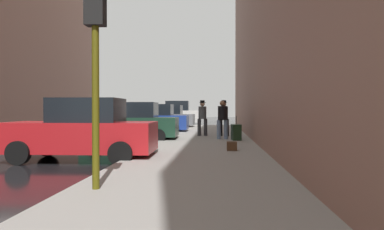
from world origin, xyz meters
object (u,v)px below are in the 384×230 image
traffic_light (95,32)px  parked_blue_sedan (154,120)px  parked_red_hatchback (82,131)px  duffel_bag (232,146)px  pedestrian_with_fedora (224,116)px  pedestrian_in_jeans (222,118)px  rolling_suitcase (236,132)px  fire_hydrant (174,130)px  parked_white_van (176,114)px  parked_gray_coupe (167,117)px  pedestrian_with_beanie (202,116)px  parked_dark_green_sedan (132,123)px

traffic_light → parked_blue_sedan: bearing=96.4°
parked_red_hatchback → duffel_bag: size_ratio=9.64×
pedestrian_with_fedora → pedestrian_in_jeans: bearing=-92.9°
traffic_light → pedestrian_with_fedora: (2.32, 12.59, -1.62)m
pedestrian_in_jeans → rolling_suitcase: (0.58, -0.59, -0.61)m
fire_hydrant → rolling_suitcase: bearing=-26.5°
parked_white_van → parked_gray_coupe: bearing=-90.0°
fire_hydrant → pedestrian_in_jeans: bearing=-20.3°
traffic_light → pedestrian_with_beanie: size_ratio=2.03×
parked_red_hatchback → duffel_bag: (4.33, 1.65, -0.56)m
parked_dark_green_sedan → duffel_bag: parked_dark_green_sedan is taller
pedestrian_with_fedora → duffel_bag: 6.59m
parked_red_hatchback → pedestrian_with_beanie: (3.10, 8.30, 0.29)m
parked_red_hatchback → duffel_bag: bearing=20.9°
parked_blue_sedan → fire_hydrant: (1.80, -5.10, -0.35)m
traffic_light → rolling_suitcase: size_ratio=3.46×
fire_hydrant → duffel_bag: (2.52, -5.41, -0.21)m
parked_blue_sedan → traffic_light: traffic_light is taller
rolling_suitcase → parked_red_hatchback: bearing=-129.6°
fire_hydrant → pedestrian_with_beanie: 1.91m
parked_blue_sedan → pedestrian_with_fedora: 5.77m
parked_gray_coupe → traffic_light: size_ratio=1.18×
parked_gray_coupe → pedestrian_with_beanie: size_ratio=2.40×
traffic_light → pedestrian_with_beanie: (1.25, 12.70, -1.62)m
parked_blue_sedan → pedestrian_with_beanie: (3.10, -3.86, 0.29)m
parked_dark_green_sedan → pedestrian_with_beanie: 3.76m
traffic_light → parked_gray_coupe: bearing=94.7°
parked_red_hatchback → pedestrian_with_fedora: (4.18, 8.19, 0.29)m
parked_gray_coupe → pedestrian_with_fedora: bearing=-67.1°
fire_hydrant → pedestrian_with_beanie: pedestrian_with_beanie is taller
duffel_bag → pedestrian_in_jeans: bearing=93.1°
fire_hydrant → duffel_bag: 5.97m
parked_blue_sedan → duffel_bag: (4.33, -10.51, -0.56)m
parked_dark_green_sedan → fire_hydrant: (1.80, 0.86, -0.35)m
pedestrian_with_fedora → pedestrian_with_beanie: bearing=174.0°
parked_gray_coupe → pedestrian_with_beanie: 10.28m
pedestrian_with_beanie → pedestrian_with_fedora: (1.08, -0.11, 0.00)m
parked_white_van → duffel_bag: size_ratio=10.52×
parked_blue_sedan → fire_hydrant: 5.43m
parked_blue_sedan → pedestrian_in_jeans: pedestrian_in_jeans is taller
pedestrian_in_jeans → pedestrian_with_fedora: pedestrian_with_fedora is taller
pedestrian_in_jeans → pedestrian_with_beanie: size_ratio=0.96×
fire_hydrant → rolling_suitcase: (2.86, -1.43, -0.01)m
rolling_suitcase → duffel_bag: size_ratio=2.36×
fire_hydrant → parked_gray_coupe: bearing=99.3°
parked_gray_coupe → fire_hydrant: bearing=-80.7°
parked_dark_green_sedan → parked_white_van: size_ratio=0.91×
parked_dark_green_sedan → parked_white_van: parked_white_van is taller
pedestrian_in_jeans → pedestrian_with_fedora: 1.97m
parked_white_van → pedestrian_with_fedora: bearing=-75.1°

